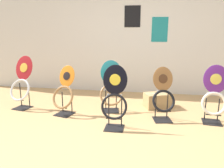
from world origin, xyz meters
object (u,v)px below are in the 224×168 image
object	(u,v)px
toilet_seat_display_crimson_swirl	(21,85)
toilet_seat_display_woodgrain	(163,96)
toilet_seat_display_orange_sun	(64,94)
toilet_seat_display_purple_note	(214,97)
storage_box	(157,100)
toilet_seat_display_jazz_black	(115,98)
toilet_seat_display_teal_sax	(111,87)

from	to	relation	value
toilet_seat_display_crimson_swirl	toilet_seat_display_woodgrain	bearing A→B (deg)	-3.32
toilet_seat_display_orange_sun	toilet_seat_display_crimson_swirl	bearing A→B (deg)	168.78
toilet_seat_display_woodgrain	toilet_seat_display_purple_note	bearing A→B (deg)	1.75
storage_box	toilet_seat_display_purple_note	bearing A→B (deg)	-35.06
toilet_seat_display_jazz_black	toilet_seat_display_orange_sun	world-z (taller)	toilet_seat_display_jazz_black
toilet_seat_display_teal_sax	storage_box	size ratio (longest dim) A/B	1.62
toilet_seat_display_crimson_swirl	toilet_seat_display_teal_sax	xyz separation A→B (m)	(1.66, 0.16, -0.02)
toilet_seat_display_orange_sun	storage_box	bearing A→B (deg)	21.74
toilet_seat_display_woodgrain	toilet_seat_display_teal_sax	size ratio (longest dim) A/B	0.96
storage_box	toilet_seat_display_jazz_black	bearing A→B (deg)	-122.18
toilet_seat_display_crimson_swirl	toilet_seat_display_teal_sax	bearing A→B (deg)	5.47
toilet_seat_display_purple_note	toilet_seat_display_woodgrain	bearing A→B (deg)	-178.25
toilet_seat_display_teal_sax	toilet_seat_display_purple_note	bearing A→B (deg)	-9.62
toilet_seat_display_jazz_black	toilet_seat_display_woodgrain	distance (m)	0.85
toilet_seat_display_teal_sax	toilet_seat_display_jazz_black	bearing A→B (deg)	-76.13
toilet_seat_display_jazz_black	toilet_seat_display_purple_note	distance (m)	1.57
toilet_seat_display_jazz_black	toilet_seat_display_orange_sun	size ratio (longest dim) A/B	1.12
toilet_seat_display_crimson_swirl	storage_box	distance (m)	2.57
toilet_seat_display_jazz_black	storage_box	distance (m)	1.28
toilet_seat_display_jazz_black	toilet_seat_display_crimson_swirl	distance (m)	1.94
toilet_seat_display_jazz_black	storage_box	xyz separation A→B (m)	(0.66, 1.05, -0.32)
toilet_seat_display_purple_note	toilet_seat_display_teal_sax	world-z (taller)	toilet_seat_display_purple_note
toilet_seat_display_purple_note	toilet_seat_display_crimson_swirl	xyz separation A→B (m)	(-3.35, 0.13, 0.02)
toilet_seat_display_jazz_black	toilet_seat_display_teal_sax	bearing A→B (deg)	103.87
toilet_seat_display_woodgrain	toilet_seat_display_orange_sun	size ratio (longest dim) A/B	1.02
toilet_seat_display_jazz_black	toilet_seat_display_purple_note	bearing A→B (deg)	17.17
toilet_seat_display_orange_sun	toilet_seat_display_teal_sax	distance (m)	0.83
toilet_seat_display_purple_note	toilet_seat_display_orange_sun	xyz separation A→B (m)	(-2.44, -0.05, -0.05)
toilet_seat_display_jazz_black	toilet_seat_display_teal_sax	size ratio (longest dim) A/B	1.05
toilet_seat_display_woodgrain	toilet_seat_display_crimson_swirl	xyz separation A→B (m)	(-2.57, 0.15, 0.04)
toilet_seat_display_woodgrain	toilet_seat_display_crimson_swirl	size ratio (longest dim) A/B	0.89
toilet_seat_display_orange_sun	toilet_seat_display_teal_sax	bearing A→B (deg)	23.98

